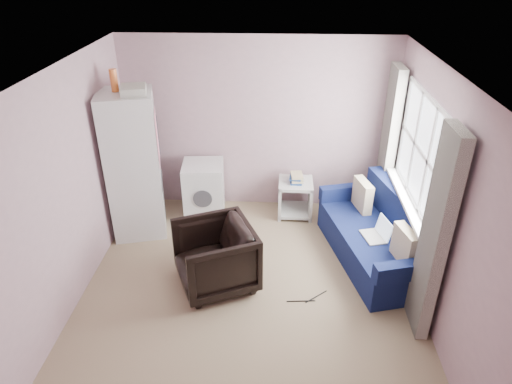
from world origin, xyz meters
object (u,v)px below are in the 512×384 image
armchair (215,254)px  sofa (379,238)px  fridge (133,165)px  side_table (295,195)px  washing_machine (204,188)px

armchair → sofa: bearing=83.0°
fridge → side_table: fridge is taller
armchair → side_table: 1.88m
washing_machine → side_table: 1.33m
side_table → sofa: sofa is taller
armchair → sofa: size_ratio=0.42×
fridge → washing_machine: (0.82, 0.46, -0.57)m
armchair → sofa: armchair is taller
washing_machine → side_table: washing_machine is taller
armchair → washing_machine: (-0.37, 1.57, -0.01)m
sofa → armchair: bearing=-177.8°
armchair → side_table: armchair is taller
armchair → fridge: fridge is taller
armchair → side_table: size_ratio=1.29×
armchair → washing_machine: armchair is taller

